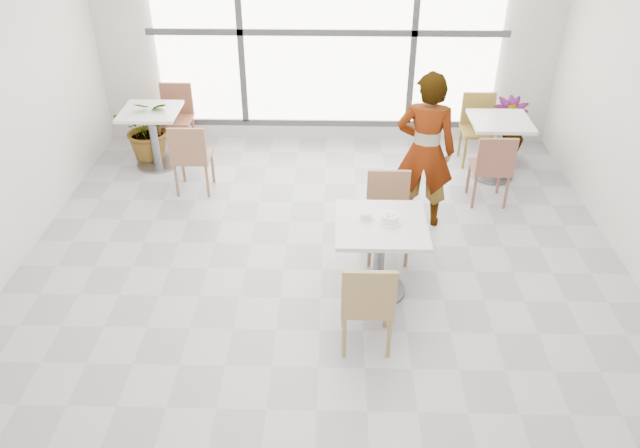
{
  "coord_description": "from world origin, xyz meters",
  "views": [
    {
      "loc": [
        0.1,
        -4.43,
        3.63
      ],
      "look_at": [
        0.0,
        -0.3,
        1.0
      ],
      "focal_mm": 34.65,
      "sensor_mm": 36.0,
      "label": 1
    }
  ],
  "objects_px": {
    "person": "(425,151)",
    "bg_chair_left_near": "(191,154)",
    "bg_chair_right_near": "(492,165)",
    "bg_chair_right_far": "(478,123)",
    "bg_table_right": "(498,140)",
    "bg_chair_left_far": "(176,113)",
    "chair_far": "(388,209)",
    "plant_right": "(506,130)",
    "bg_table_left": "(153,130)",
    "oatmeal_bowl": "(390,218)",
    "chair_near": "(368,301)",
    "plant_left": "(149,127)",
    "main_table": "(380,244)",
    "coffee_cup": "(365,217)"
  },
  "relations": [
    {
      "from": "coffee_cup",
      "to": "person",
      "type": "distance_m",
      "value": 1.38
    },
    {
      "from": "chair_near",
      "to": "main_table",
      "type": "bearing_deg",
      "value": -100.47
    },
    {
      "from": "chair_far",
      "to": "plant_left",
      "type": "distance_m",
      "value": 3.59
    },
    {
      "from": "bg_chair_left_near",
      "to": "bg_chair_right_near",
      "type": "height_order",
      "value": "same"
    },
    {
      "from": "bg_table_right",
      "to": "person",
      "type": "bearing_deg",
      "value": -133.97
    },
    {
      "from": "bg_chair_right_far",
      "to": "bg_table_left",
      "type": "bearing_deg",
      "value": -176.24
    },
    {
      "from": "plant_left",
      "to": "main_table",
      "type": "bearing_deg",
      "value": -44.41
    },
    {
      "from": "chair_far",
      "to": "bg_table_left",
      "type": "relative_size",
      "value": 1.16
    },
    {
      "from": "bg_chair_left_near",
      "to": "bg_chair_left_far",
      "type": "height_order",
      "value": "same"
    },
    {
      "from": "main_table",
      "to": "chair_near",
      "type": "height_order",
      "value": "chair_near"
    },
    {
      "from": "bg_chair_right_near",
      "to": "plant_left",
      "type": "relative_size",
      "value": 1.01
    },
    {
      "from": "person",
      "to": "bg_chair_left_near",
      "type": "xyz_separation_m",
      "value": [
        -2.59,
        0.57,
        -0.35
      ]
    },
    {
      "from": "person",
      "to": "chair_far",
      "type": "bearing_deg",
      "value": 66.79
    },
    {
      "from": "oatmeal_bowl",
      "to": "bg_chair_right_near",
      "type": "relative_size",
      "value": 0.24
    },
    {
      "from": "chair_far",
      "to": "oatmeal_bowl",
      "type": "xyz_separation_m",
      "value": [
        -0.05,
        -0.64,
        0.29
      ]
    },
    {
      "from": "oatmeal_bowl",
      "to": "bg_table_left",
      "type": "bearing_deg",
      "value": 137.68
    },
    {
      "from": "bg_table_right",
      "to": "bg_chair_left_far",
      "type": "xyz_separation_m",
      "value": [
        -4.07,
        0.73,
        0.01
      ]
    },
    {
      "from": "oatmeal_bowl",
      "to": "bg_chair_right_far",
      "type": "bearing_deg",
      "value": 64.32
    },
    {
      "from": "person",
      "to": "bg_table_right",
      "type": "xyz_separation_m",
      "value": [
        1.03,
        1.07,
        -0.36
      ]
    },
    {
      "from": "bg_chair_right_near",
      "to": "bg_chair_right_far",
      "type": "xyz_separation_m",
      "value": [
        0.07,
        1.17,
        0.0
      ]
    },
    {
      "from": "oatmeal_bowl",
      "to": "main_table",
      "type": "bearing_deg",
      "value": -169.59
    },
    {
      "from": "oatmeal_bowl",
      "to": "bg_chair_left_far",
      "type": "height_order",
      "value": "bg_chair_left_far"
    },
    {
      "from": "bg_table_right",
      "to": "bg_chair_right_far",
      "type": "bearing_deg",
      "value": 107.35
    },
    {
      "from": "bg_chair_left_far",
      "to": "bg_chair_right_near",
      "type": "relative_size",
      "value": 1.0
    },
    {
      "from": "coffee_cup",
      "to": "plant_right",
      "type": "relative_size",
      "value": 0.19
    },
    {
      "from": "chair_near",
      "to": "bg_table_right",
      "type": "distance_m",
      "value": 3.53
    },
    {
      "from": "chair_far",
      "to": "bg_chair_left_near",
      "type": "bearing_deg",
      "value": 151.86
    },
    {
      "from": "chair_far",
      "to": "bg_chair_right_far",
      "type": "bearing_deg",
      "value": 58.92
    },
    {
      "from": "chair_far",
      "to": "plant_right",
      "type": "height_order",
      "value": "chair_far"
    },
    {
      "from": "person",
      "to": "plant_right",
      "type": "bearing_deg",
      "value": -118.44
    },
    {
      "from": "chair_far",
      "to": "bg_chair_left_far",
      "type": "bearing_deg",
      "value": 137.51
    },
    {
      "from": "bg_chair_left_near",
      "to": "plant_right",
      "type": "bearing_deg",
      "value": -165.91
    },
    {
      "from": "bg_chair_left_far",
      "to": "plant_left",
      "type": "bearing_deg",
      "value": -132.17
    },
    {
      "from": "chair_near",
      "to": "bg_table_right",
      "type": "relative_size",
      "value": 1.16
    },
    {
      "from": "bg_chair_right_far",
      "to": "bg_chair_left_far",
      "type": "bearing_deg",
      "value": 176.17
    },
    {
      "from": "chair_far",
      "to": "bg_chair_right_far",
      "type": "height_order",
      "value": "same"
    },
    {
      "from": "bg_chair_left_near",
      "to": "bg_chair_right_far",
      "type": "bearing_deg",
      "value": -164.32
    },
    {
      "from": "bg_table_left",
      "to": "plant_left",
      "type": "relative_size",
      "value": 0.87
    },
    {
      "from": "chair_far",
      "to": "bg_table_left",
      "type": "distance_m",
      "value": 3.38
    },
    {
      "from": "person",
      "to": "bg_chair_left_near",
      "type": "height_order",
      "value": "person"
    },
    {
      "from": "bg_table_left",
      "to": "bg_table_right",
      "type": "distance_m",
      "value": 4.25
    },
    {
      "from": "person",
      "to": "bg_table_left",
      "type": "distance_m",
      "value": 3.47
    },
    {
      "from": "bg_table_left",
      "to": "bg_table_right",
      "type": "height_order",
      "value": "same"
    },
    {
      "from": "chair_near",
      "to": "bg_table_right",
      "type": "bearing_deg",
      "value": -118.81
    },
    {
      "from": "chair_near",
      "to": "plant_right",
      "type": "height_order",
      "value": "chair_near"
    },
    {
      "from": "plant_right",
      "to": "bg_table_right",
      "type": "bearing_deg",
      "value": -115.17
    },
    {
      "from": "chair_near",
      "to": "plant_right",
      "type": "relative_size",
      "value": 1.05
    },
    {
      "from": "plant_right",
      "to": "coffee_cup",
      "type": "bearing_deg",
      "value": -125.03
    },
    {
      "from": "bg_chair_right_far",
      "to": "oatmeal_bowl",
      "type": "bearing_deg",
      "value": -115.68
    },
    {
      "from": "bg_table_right",
      "to": "plant_right",
      "type": "xyz_separation_m",
      "value": [
        0.22,
        0.46,
        -0.07
      ]
    }
  ]
}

